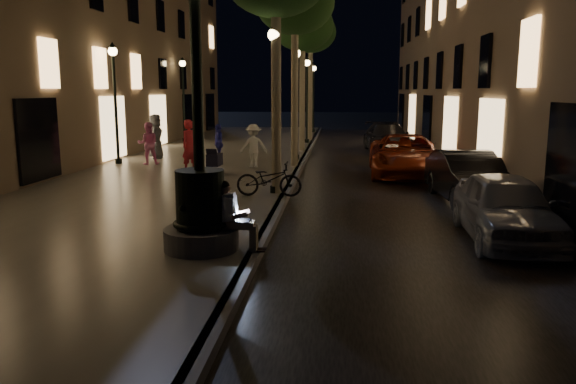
# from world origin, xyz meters

# --- Properties ---
(ground) EXTENTS (120.00, 120.00, 0.00)m
(ground) POSITION_xyz_m (0.00, 15.00, 0.00)
(ground) COLOR black
(ground) RESTS_ON ground
(cobble_lane) EXTENTS (6.00, 45.00, 0.02)m
(cobble_lane) POSITION_xyz_m (3.00, 15.00, 0.01)
(cobble_lane) COLOR black
(cobble_lane) RESTS_ON ground
(promenade) EXTENTS (8.00, 45.00, 0.20)m
(promenade) POSITION_xyz_m (-4.00, 15.00, 0.10)
(promenade) COLOR #656159
(promenade) RESTS_ON ground
(curb_strip) EXTENTS (0.25, 45.00, 0.20)m
(curb_strip) POSITION_xyz_m (0.00, 15.00, 0.10)
(curb_strip) COLOR #59595B
(curb_strip) RESTS_ON ground
(fountain_lamppost) EXTENTS (1.40, 1.40, 5.21)m
(fountain_lamppost) POSITION_xyz_m (-1.00, 2.00, 1.21)
(fountain_lamppost) COLOR #59595B
(fountain_lamppost) RESTS_ON promenade
(seated_man_laptop) EXTENTS (0.94, 0.32, 1.31)m
(seated_man_laptop) POSITION_xyz_m (-0.39, 2.00, 0.90)
(seated_man_laptop) COLOR gray
(seated_man_laptop) RESTS_ON promenade
(tree_second) EXTENTS (3.00, 3.00, 7.40)m
(tree_second) POSITION_xyz_m (-0.20, 14.00, 6.33)
(tree_second) COLOR #6B604C
(tree_second) RESTS_ON promenade
(tree_third) EXTENTS (3.00, 3.00, 7.20)m
(tree_third) POSITION_xyz_m (-0.30, 20.00, 6.14)
(tree_third) COLOR #6B604C
(tree_third) RESTS_ON promenade
(tree_far) EXTENTS (3.00, 3.00, 7.50)m
(tree_far) POSITION_xyz_m (-0.22, 26.00, 6.43)
(tree_far) COLOR #6B604C
(tree_far) RESTS_ON promenade
(lamp_curb_a) EXTENTS (0.36, 0.36, 4.81)m
(lamp_curb_a) POSITION_xyz_m (-0.30, 8.00, 3.24)
(lamp_curb_a) COLOR black
(lamp_curb_a) RESTS_ON promenade
(lamp_curb_b) EXTENTS (0.36, 0.36, 4.81)m
(lamp_curb_b) POSITION_xyz_m (-0.30, 16.00, 3.24)
(lamp_curb_b) COLOR black
(lamp_curb_b) RESTS_ON promenade
(lamp_curb_c) EXTENTS (0.36, 0.36, 4.81)m
(lamp_curb_c) POSITION_xyz_m (-0.30, 24.00, 3.24)
(lamp_curb_c) COLOR black
(lamp_curb_c) RESTS_ON promenade
(lamp_curb_d) EXTENTS (0.36, 0.36, 4.81)m
(lamp_curb_d) POSITION_xyz_m (-0.30, 32.00, 3.24)
(lamp_curb_d) COLOR black
(lamp_curb_d) RESTS_ON promenade
(lamp_left_b) EXTENTS (0.36, 0.36, 4.81)m
(lamp_left_b) POSITION_xyz_m (-7.40, 14.00, 3.24)
(lamp_left_b) COLOR black
(lamp_left_b) RESTS_ON promenade
(lamp_left_c) EXTENTS (0.36, 0.36, 4.81)m
(lamp_left_c) POSITION_xyz_m (-7.40, 24.00, 3.24)
(lamp_left_c) COLOR black
(lamp_left_c) RESTS_ON promenade
(stroller) EXTENTS (0.47, 1.01, 1.03)m
(stroller) POSITION_xyz_m (-2.84, 11.42, 0.72)
(stroller) COLOR black
(stroller) RESTS_ON promenade
(car_front) EXTENTS (1.81, 4.25, 1.43)m
(car_front) POSITION_xyz_m (5.04, 3.91, 0.72)
(car_front) COLOR #A5A8AD
(car_front) RESTS_ON ground
(car_second) EXTENTS (1.86, 4.49, 1.44)m
(car_second) POSITION_xyz_m (5.20, 8.05, 0.72)
(car_second) COLOR black
(car_second) RESTS_ON ground
(car_third) EXTENTS (2.71, 5.58, 1.53)m
(car_third) POSITION_xyz_m (4.00, 13.00, 0.76)
(car_third) COLOR #972D13
(car_third) RESTS_ON ground
(car_rear) EXTENTS (2.37, 5.22, 1.48)m
(car_rear) POSITION_xyz_m (4.00, 21.22, 0.74)
(car_rear) COLOR #2A292E
(car_rear) RESTS_ON ground
(pedestrian_red) EXTENTS (0.79, 0.83, 1.92)m
(pedestrian_red) POSITION_xyz_m (-3.77, 11.67, 1.16)
(pedestrian_red) COLOR red
(pedestrian_red) RESTS_ON promenade
(pedestrian_pink) EXTENTS (0.98, 0.87, 1.69)m
(pedestrian_pink) POSITION_xyz_m (-6.07, 13.83, 1.04)
(pedestrian_pink) COLOR pink
(pedestrian_pink) RESTS_ON promenade
(pedestrian_white) EXTENTS (1.21, 0.92, 1.66)m
(pedestrian_white) POSITION_xyz_m (-1.75, 13.40, 1.03)
(pedestrian_white) COLOR silver
(pedestrian_white) RESTS_ON promenade
(pedestrian_blue) EXTENTS (0.62, 1.00, 1.59)m
(pedestrian_blue) POSITION_xyz_m (-3.35, 14.50, 1.00)
(pedestrian_blue) COLOR #292C99
(pedestrian_blue) RESTS_ON promenade
(pedestrian_dark) EXTENTS (0.73, 1.01, 1.92)m
(pedestrian_dark) POSITION_xyz_m (-6.43, 15.88, 1.16)
(pedestrian_dark) COLOR #343539
(pedestrian_dark) RESTS_ON promenade
(bicycle) EXTENTS (1.86, 0.69, 0.97)m
(bicycle) POSITION_xyz_m (-0.40, 7.44, 0.68)
(bicycle) COLOR black
(bicycle) RESTS_ON promenade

